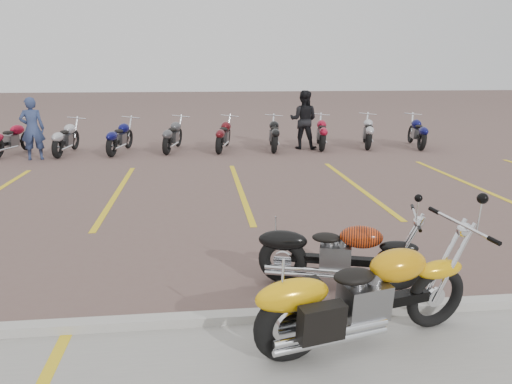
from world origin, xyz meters
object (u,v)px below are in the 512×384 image
at_px(flame_cruiser, 335,255).
at_px(person_a, 32,129).
at_px(yellow_cruiser, 361,299).
at_px(person_b, 304,120).

distance_m(flame_cruiser, person_a, 11.60).
xyz_separation_m(yellow_cruiser, flame_cruiser, (0.11, 1.34, -0.07)).
bearing_deg(person_b, flame_cruiser, 101.22).
xyz_separation_m(person_a, person_b, (8.32, 1.10, 0.05)).
relative_size(yellow_cruiser, flame_cruiser, 1.19).
relative_size(flame_cruiser, person_a, 1.06).
distance_m(flame_cruiser, person_b, 10.90).
bearing_deg(yellow_cruiser, person_a, 105.77).
height_order(yellow_cruiser, flame_cruiser, yellow_cruiser).
height_order(flame_cruiser, person_b, person_b).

